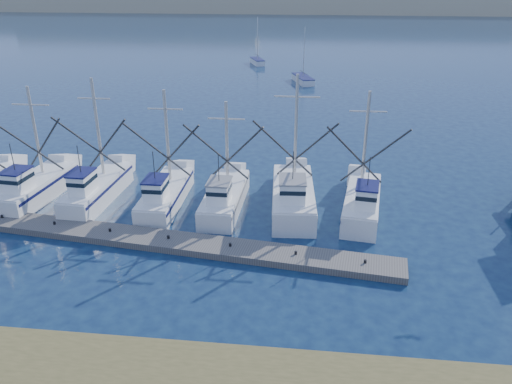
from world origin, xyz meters
TOP-DOWN VIEW (x-y plane):
  - ground at (0.00, 0.00)m, footprint 500.00×500.00m
  - floating_dock at (-7.59, 5.71)m, footprint 32.74×6.32m
  - trawler_fleet at (-7.25, 10.89)m, footprint 31.47×8.85m
  - sailboat_near at (1.48, 55.38)m, footprint 3.63×6.45m
  - sailboat_far at (-7.13, 70.67)m, footprint 3.22×5.22m

SIDE VIEW (x-z plane):
  - ground at x=0.00m, z-range 0.00..0.00m
  - floating_dock at x=-7.59m, z-range 0.00..0.44m
  - sailboat_near at x=1.48m, z-range -3.56..4.54m
  - sailboat_far at x=-7.13m, z-range -3.54..4.56m
  - trawler_fleet at x=-7.25m, z-range -3.68..5.63m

